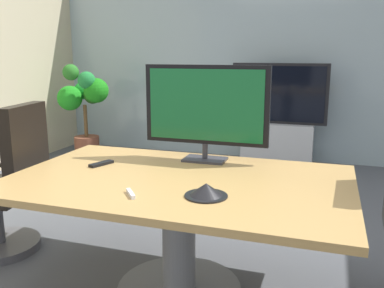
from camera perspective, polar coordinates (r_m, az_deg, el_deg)
The scene contains 10 objects.
ground_plane at distance 2.88m, azimuth -0.80°, elevation -17.47°, with size 7.70×7.70×0.00m, color #515459.
wall_back_glass_partition at distance 5.76m, azimuth 10.39°, elevation 11.39°, with size 6.12×0.10×2.70m, color #9EB2B7.
conference_table at distance 2.47m, azimuth -1.85°, elevation -8.57°, with size 1.96×1.22×0.72m.
office_chair_left at distance 3.28m, azimuth -24.02°, elevation -6.03°, with size 0.63×0.61×1.09m.
tv_monitor at distance 2.74m, azimuth 1.90°, elevation 5.03°, with size 0.84×0.18×0.64m.
wall_display_unit at distance 5.47m, azimuth 11.70°, elevation 1.71°, with size 1.20×0.36×1.31m.
potted_plant at distance 5.86m, azimuth -14.64°, elevation 5.39°, with size 0.76×0.54×1.29m.
conference_phone at distance 2.11m, azimuth 1.96°, elevation -6.42°, with size 0.22×0.22×0.07m.
remote_control at distance 2.75m, azimuth -12.36°, elevation -2.66°, with size 0.05×0.17×0.02m, color black.
whiteboard_marker at distance 2.15m, azimuth -8.42°, elevation -6.77°, with size 0.13×0.02×0.02m, color silver.
Camera 1 is at (0.82, -2.36, 1.43)m, focal length 38.80 mm.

